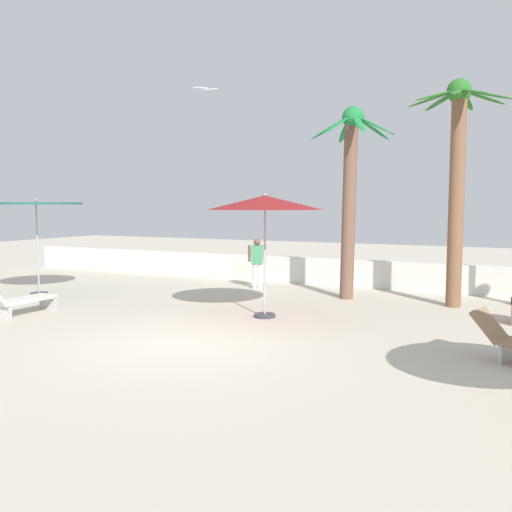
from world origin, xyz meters
TOP-DOWN VIEW (x-y plane):
  - ground_plane at (0.00, 0.00)m, footprint 56.00×56.00m
  - boundary_wall at (0.00, 8.40)m, footprint 25.20×0.30m
  - patio_umbrella_0 at (-6.88, 2.76)m, footprint 2.51×2.51m
  - patio_umbrella_1 at (0.28, 2.83)m, footprint 2.64×2.64m
  - palm_tree_0 at (3.99, 6.19)m, footprint 2.50×2.50m
  - palm_tree_1 at (1.25, 6.16)m, footprint 2.36×2.12m
  - lounge_chair_0 at (-4.97, 0.40)m, footprint 0.57×1.89m
  - guest_0 at (-1.84, 6.71)m, footprint 0.51×0.38m
  - seagull_1 at (-4.65, 8.27)m, footprint 0.63×0.88m

SIDE VIEW (x-z plane):
  - ground_plane at x=0.00m, z-range 0.00..0.00m
  - lounge_chair_0 at x=-4.97m, z-range -0.03..0.80m
  - boundary_wall at x=0.00m, z-range 0.00..0.86m
  - guest_0 at x=-1.84m, z-range 0.16..1.72m
  - patio_umbrella_0 at x=-6.88m, z-range 1.11..3.87m
  - patio_umbrella_1 at x=0.28m, z-range 1.18..4.04m
  - palm_tree_1 at x=1.25m, z-range 0.58..5.81m
  - palm_tree_0 at x=3.99m, z-range 0.66..6.35m
  - seagull_1 at x=-4.65m, z-range 6.53..6.67m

